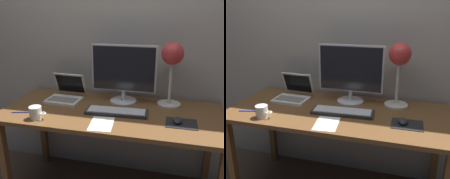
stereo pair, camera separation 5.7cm
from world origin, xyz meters
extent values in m
cube|color=#A8A099|center=(0.00, 0.40, 1.30)|extent=(4.80, 0.06, 2.60)
cube|color=brown|center=(0.00, 0.00, 0.72)|extent=(1.60, 0.70, 0.03)
cube|color=brown|center=(-0.74, -0.29, 0.35)|extent=(0.05, 0.05, 0.71)
cube|color=brown|center=(-0.74, 0.29, 0.35)|extent=(0.05, 0.05, 0.71)
cube|color=brown|center=(0.74, 0.29, 0.35)|extent=(0.05, 0.05, 0.71)
cylinder|color=silver|center=(0.05, 0.20, 0.75)|extent=(0.21, 0.21, 0.01)
cylinder|color=silver|center=(0.05, 0.20, 0.79)|extent=(0.03, 0.03, 0.08)
cube|color=silver|center=(0.05, 0.20, 1.01)|extent=(0.50, 0.03, 0.36)
cube|color=black|center=(0.05, 0.18, 1.01)|extent=(0.47, 0.00, 0.34)
cube|color=#28282B|center=(0.04, -0.04, 0.75)|extent=(0.45, 0.16, 0.02)
cube|color=silver|center=(0.04, -0.04, 0.76)|extent=(0.41, 0.13, 0.01)
cube|color=silver|center=(-0.42, 0.09, 0.75)|extent=(0.27, 0.21, 0.02)
cube|color=slate|center=(-0.42, 0.08, 0.76)|extent=(0.23, 0.12, 0.00)
cube|color=silver|center=(-0.41, 0.22, 0.85)|extent=(0.27, 0.09, 0.18)
cube|color=black|center=(-0.41, 0.22, 0.85)|extent=(0.24, 0.08, 0.16)
cylinder|color=beige|center=(0.40, 0.21, 0.75)|extent=(0.18, 0.18, 0.01)
cylinder|color=silver|center=(0.40, 0.21, 0.93)|extent=(0.02, 0.02, 0.35)
sphere|color=#BF3333|center=(0.40, 0.21, 1.14)|extent=(0.16, 0.16, 0.16)
sphere|color=#FFEAB2|center=(0.40, 0.20, 1.10)|extent=(0.06, 0.06, 0.06)
cube|color=black|center=(0.49, -0.10, 0.74)|extent=(0.20, 0.16, 0.00)
ellipsoid|color=#28282B|center=(0.46, -0.09, 0.76)|extent=(0.06, 0.10, 0.03)
cylinder|color=white|center=(-0.47, -0.25, 0.78)|extent=(0.08, 0.08, 0.09)
torus|color=white|center=(-0.41, -0.25, 0.78)|extent=(0.05, 0.05, 0.01)
cube|color=white|center=(-0.01, -0.23, 0.74)|extent=(0.17, 0.22, 0.00)
cylinder|color=#2633A5|center=(-0.62, -0.19, 0.74)|extent=(0.14, 0.04, 0.01)
camera|label=1|loc=(0.40, -1.64, 1.47)|focal=40.28mm
camera|label=2|loc=(0.46, -1.62, 1.47)|focal=40.28mm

